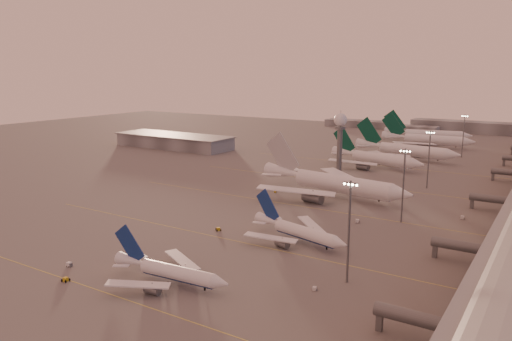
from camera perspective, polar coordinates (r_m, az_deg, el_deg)
The scene contains 25 objects.
ground at distance 154.06m, azimuth -10.26°, elevation -7.74°, with size 700.00×700.00×0.00m, color #5E5C5C.
taxiway_markings at distance 183.70m, azimuth 8.81°, elevation -4.54°, with size 180.00×185.25×0.02m.
hangar at distance 333.18m, azimuth -9.35°, elevation 3.36°, with size 82.00×27.00×8.50m.
radar_tower at distance 247.16m, azimuth 9.59°, elevation 4.48°, with size 6.40×6.40×31.10m.
mast_a at distance 119.95m, azimuth 10.58°, elevation -6.42°, with size 3.60×0.56×25.00m.
mast_b at distance 171.45m, azimuth 16.50°, elevation -1.30°, with size 3.60×0.56×25.00m.
mast_c at distance 225.08m, azimuth 19.14°, elevation 1.48°, with size 3.60×0.56×25.00m.
mast_d at distance 312.97m, azimuth 22.62°, elevation 3.86°, with size 3.60×0.56×25.00m.
distant_horizon at distance 444.83m, azimuth 19.57°, elevation 4.79°, with size 165.00×37.50×9.00m.
narrowbody_near at distance 122.58m, azimuth -9.79°, elevation -11.54°, with size 32.93×26.22×12.86m.
narrowbody_mid at distance 148.89m, azimuth 4.91°, elevation -7.14°, with size 34.73×27.38×13.83m.
widebody_white at distance 202.73m, azimuth 8.83°, elevation -1.81°, with size 68.10×54.18×24.06m.
greentail_a at distance 268.55m, azimuth 13.57°, elevation 1.11°, with size 54.35×43.36×20.13m.
greentail_b at distance 296.71m, azimuth 16.76°, elevation 1.99°, with size 62.53×50.16×22.80m.
greentail_c at distance 348.19m, azimuth 18.99°, elevation 3.16°, with size 60.24×48.55×21.87m.
greentail_d at distance 375.99m, azimuth 19.00°, elevation 3.73°, with size 60.24×48.25×22.04m.
gsv_truck_a at distance 139.63m, azimuth -20.45°, elevation -9.81°, with size 6.25×3.17×2.41m.
gsv_tug_near at distance 131.15m, azimuth -20.92°, elevation -11.58°, with size 2.37×3.63×0.99m.
gsv_catering_a at distance 118.58m, azimuth 6.80°, elevation -12.72°, with size 4.51×2.57×3.50m.
gsv_tug_mid at distance 159.57m, azimuth -4.33°, elevation -6.72°, with size 3.98×3.68×0.98m.
gsv_truck_b at distance 170.32m, azimuth 11.67°, elevation -5.50°, with size 6.34×3.88×2.41m.
gsv_truck_c at distance 207.53m, azimuth 2.32°, elevation -2.29°, with size 4.93×3.12×1.87m.
gsv_catering_b at distance 184.58m, azimuth 22.62°, elevation -4.51°, with size 5.47×2.65×4.47m.
gsv_tug_far at distance 230.10m, azimuth 9.31°, elevation -1.16°, with size 4.45×4.60×1.15m.
gsv_truck_d at distance 265.60m, azimuth 3.32°, elevation 0.75°, with size 3.17×5.47×2.08m.
Camera 1 is at (99.34, -106.59, 50.03)m, focal length 35.00 mm.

